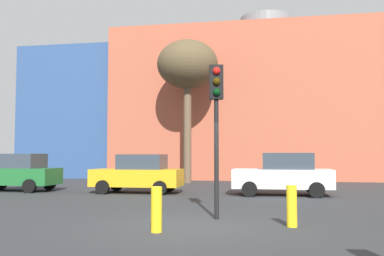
# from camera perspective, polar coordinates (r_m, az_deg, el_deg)

# --- Properties ---
(ground_plane) EXTENTS (200.00, 200.00, 0.00)m
(ground_plane) POSITION_cam_1_polar(r_m,az_deg,el_deg) (10.32, -0.20, -12.83)
(ground_plane) COLOR #2D3033
(building_backdrop) EXTENTS (35.63, 12.43, 12.36)m
(building_backdrop) POSITION_cam_1_polar(r_m,az_deg,el_deg) (33.76, 9.91, 2.30)
(building_backdrop) COLOR #B2563D
(building_backdrop) RESTS_ON ground_plane
(parked_car_0) EXTENTS (3.93, 1.93, 1.70)m
(parked_car_0) POSITION_cam_1_polar(r_m,az_deg,el_deg) (21.46, -22.28, -5.46)
(parked_car_0) COLOR #1E662D
(parked_car_0) RESTS_ON ground_plane
(parked_car_1) EXTENTS (3.87, 1.90, 1.68)m
(parked_car_1) POSITION_cam_1_polar(r_m,az_deg,el_deg) (18.98, -7.11, -6.03)
(parked_car_1) COLOR gold
(parked_car_1) RESTS_ON ground_plane
(parked_car_2) EXTENTS (4.00, 1.96, 1.73)m
(parked_car_2) POSITION_cam_1_polar(r_m,az_deg,el_deg) (18.13, 12.03, -6.01)
(parked_car_2) COLOR white
(parked_car_2) RESTS_ON ground_plane
(traffic_light_island) EXTENTS (0.40, 0.39, 4.02)m
(traffic_light_island) POSITION_cam_1_polar(r_m,az_deg,el_deg) (11.28, 3.24, 3.01)
(traffic_light_island) COLOR black
(traffic_light_island) RESTS_ON ground_plane
(bare_tree_0) EXTENTS (3.64, 3.64, 8.52)m
(bare_tree_0) POSITION_cam_1_polar(r_m,az_deg,el_deg) (26.00, -0.60, 8.15)
(bare_tree_0) COLOR brown
(bare_tree_0) RESTS_ON ground_plane
(bollard_yellow_0) EXTENTS (0.24, 0.24, 0.97)m
(bollard_yellow_0) POSITION_cam_1_polar(r_m,az_deg,el_deg) (9.43, -4.74, -10.71)
(bollard_yellow_0) COLOR yellow
(bollard_yellow_0) RESTS_ON ground_plane
(bollard_yellow_1) EXTENTS (0.24, 0.24, 0.95)m
(bollard_yellow_1) POSITION_cam_1_polar(r_m,az_deg,el_deg) (10.34, 13.08, -10.05)
(bollard_yellow_1) COLOR yellow
(bollard_yellow_1) RESTS_ON ground_plane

